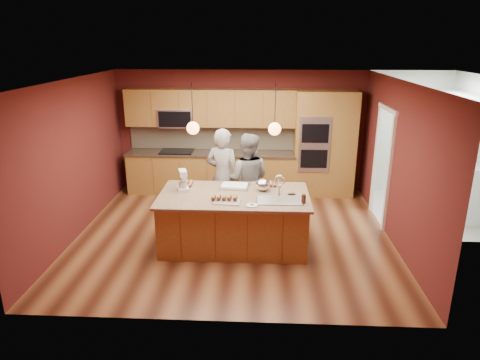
# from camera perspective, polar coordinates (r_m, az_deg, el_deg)

# --- Properties ---
(floor) EXTENTS (5.50, 5.50, 0.00)m
(floor) POSITION_cam_1_polar(r_m,az_deg,el_deg) (7.73, -0.89, -7.19)
(floor) COLOR #452112
(floor) RESTS_ON ground
(ceiling) EXTENTS (5.50, 5.50, 0.00)m
(ceiling) POSITION_cam_1_polar(r_m,az_deg,el_deg) (7.01, -1.00, 13.16)
(ceiling) COLOR silver
(ceiling) RESTS_ON ground
(wall_back) EXTENTS (5.50, 0.00, 5.50)m
(wall_back) POSITION_cam_1_polar(r_m,az_deg,el_deg) (9.68, 0.05, 6.51)
(wall_back) COLOR #541A18
(wall_back) RESTS_ON ground
(wall_front) EXTENTS (5.50, 0.00, 5.50)m
(wall_front) POSITION_cam_1_polar(r_m,az_deg,el_deg) (4.90, -2.90, -5.49)
(wall_front) COLOR #541A18
(wall_front) RESTS_ON ground
(wall_left) EXTENTS (0.00, 5.00, 5.00)m
(wall_left) POSITION_cam_1_polar(r_m,az_deg,el_deg) (7.92, -21.23, 2.59)
(wall_left) COLOR #541A18
(wall_left) RESTS_ON ground
(wall_right) EXTENTS (0.00, 5.00, 5.00)m
(wall_right) POSITION_cam_1_polar(r_m,az_deg,el_deg) (7.59, 20.27, 2.04)
(wall_right) COLOR #541A18
(wall_right) RESTS_ON ground
(cabinet_run) EXTENTS (3.74, 0.64, 2.30)m
(cabinet_run) POSITION_cam_1_polar(r_m,az_deg,el_deg) (9.57, -4.11, 4.08)
(cabinet_run) COLOR brown
(cabinet_run) RESTS_ON floor
(oven_column) EXTENTS (1.30, 0.62, 2.30)m
(oven_column) POSITION_cam_1_polar(r_m,az_deg,el_deg) (9.51, 11.17, 4.72)
(oven_column) COLOR brown
(oven_column) RESTS_ON floor
(doorway_trim) EXTENTS (0.08, 1.11, 2.20)m
(doorway_trim) POSITION_cam_1_polar(r_m,az_deg,el_deg) (8.40, 18.39, 1.61)
(doorway_trim) COLOR white
(doorway_trim) RESTS_ON wall_right
(laundry_room) EXTENTS (2.60, 2.70, 2.70)m
(laundry_room) POSITION_cam_1_polar(r_m,az_deg,el_deg) (9.14, 28.23, 7.48)
(laundry_room) COLOR beige
(laundry_room) RESTS_ON ground
(pendant_left) EXTENTS (0.20, 0.20, 0.80)m
(pendant_left) POSITION_cam_1_polar(r_m,az_deg,el_deg) (6.77, -6.29, 6.93)
(pendant_left) COLOR black
(pendant_left) RESTS_ON ceiling
(pendant_right) EXTENTS (0.20, 0.20, 0.80)m
(pendant_right) POSITION_cam_1_polar(r_m,az_deg,el_deg) (6.69, 4.64, 6.84)
(pendant_right) COLOR black
(pendant_right) RESTS_ON ceiling
(island) EXTENTS (2.46, 1.38, 1.28)m
(island) POSITION_cam_1_polar(r_m,az_deg,el_deg) (7.16, -0.68, -5.27)
(island) COLOR brown
(island) RESTS_ON floor
(person_left) EXTENTS (0.77, 0.63, 1.81)m
(person_left) POSITION_cam_1_polar(r_m,az_deg,el_deg) (7.91, -2.28, 0.46)
(person_left) COLOR black
(person_left) RESTS_ON floor
(person_right) EXTENTS (0.92, 0.76, 1.73)m
(person_right) POSITION_cam_1_polar(r_m,az_deg,el_deg) (7.89, 0.98, 0.10)
(person_right) COLOR slate
(person_right) RESTS_ON floor
(stand_mixer) EXTENTS (0.25, 0.29, 0.35)m
(stand_mixer) POSITION_cam_1_polar(r_m,az_deg,el_deg) (7.22, -7.60, -0.22)
(stand_mixer) COLOR white
(stand_mixer) RESTS_ON island
(sheet_cake) EXTENTS (0.53, 0.41, 0.05)m
(sheet_cake) POSITION_cam_1_polar(r_m,az_deg,el_deg) (7.33, -0.73, -0.82)
(sheet_cake) COLOR silver
(sheet_cake) RESTS_ON island
(cooling_rack) EXTENTS (0.44, 0.34, 0.02)m
(cooling_rack) POSITION_cam_1_polar(r_m,az_deg,el_deg) (6.68, -1.72, -2.88)
(cooling_rack) COLOR silver
(cooling_rack) RESTS_ON island
(mixing_bowl) EXTENTS (0.25, 0.25, 0.21)m
(mixing_bowl) POSITION_cam_1_polar(r_m,az_deg,el_deg) (7.17, 3.06, -0.65)
(mixing_bowl) COLOR silver
(mixing_bowl) RESTS_ON island
(plate) EXTENTS (0.18, 0.18, 0.01)m
(plate) POSITION_cam_1_polar(r_m,az_deg,el_deg) (6.53, 1.60, -3.40)
(plate) COLOR silver
(plate) RESTS_ON island
(tumbler) EXTENTS (0.07, 0.07, 0.14)m
(tumbler) POSITION_cam_1_polar(r_m,az_deg,el_deg) (6.69, 8.48, -2.49)
(tumbler) COLOR #371A0D
(tumbler) RESTS_ON island
(phone) EXTENTS (0.13, 0.09, 0.01)m
(phone) POSITION_cam_1_polar(r_m,az_deg,el_deg) (7.06, 6.91, -1.88)
(phone) COLOR black
(phone) RESTS_ON island
(cupcakes_left) EXTENTS (0.15, 0.29, 0.07)m
(cupcakes_left) POSITION_cam_1_polar(r_m,az_deg,el_deg) (7.48, -6.90, -0.49)
(cupcakes_left) COLOR #B7874B
(cupcakes_left) RESTS_ON island
(cupcakes_rack) EXTENTS (0.42, 0.17, 0.08)m
(cupcakes_rack) POSITION_cam_1_polar(r_m,az_deg,el_deg) (6.73, -2.12, -2.31)
(cupcakes_rack) COLOR #B7874B
(cupcakes_rack) RESTS_ON island
(cupcakes_right) EXTENTS (0.29, 0.22, 0.07)m
(cupcakes_right) POSITION_cam_1_polar(r_m,az_deg,el_deg) (7.43, 4.41, -0.52)
(cupcakes_right) COLOR #B7874B
(cupcakes_right) RESTS_ON island
(washer) EXTENTS (0.72, 0.74, 1.11)m
(washer) POSITION_cam_1_polar(r_m,az_deg,el_deg) (9.08, 27.09, -1.56)
(washer) COLOR white
(washer) RESTS_ON floor
(dryer) EXTENTS (0.70, 0.72, 0.95)m
(dryer) POSITION_cam_1_polar(r_m,az_deg,el_deg) (9.73, 25.22, -0.57)
(dryer) COLOR white
(dryer) RESTS_ON floor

